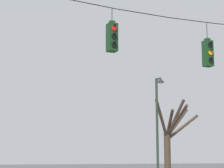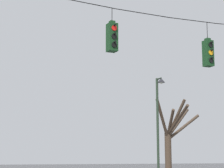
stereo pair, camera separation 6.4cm
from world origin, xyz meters
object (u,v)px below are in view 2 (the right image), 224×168
traffic_light_over_intersection (208,53)px  street_lamp (159,117)px  bare_tree (172,140)px  traffic_light_near_left_pole (112,37)px

traffic_light_over_intersection → street_lamp: bearing=85.5°
traffic_light_over_intersection → bare_tree: bearing=66.4°
street_lamp → bare_tree: 5.24m
traffic_light_near_left_pole → bare_tree: (7.94, 8.35, -3.26)m
traffic_light_near_left_pole → bare_tree: 11.97m
traffic_light_near_left_pole → bare_tree: bearing=46.5°
street_lamp → traffic_light_near_left_pole: bearing=-136.5°
bare_tree → street_lamp: bearing=-129.9°
traffic_light_over_intersection → bare_tree: traffic_light_over_intersection is taller
traffic_light_over_intersection → street_lamp: (0.34, 4.40, -2.21)m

